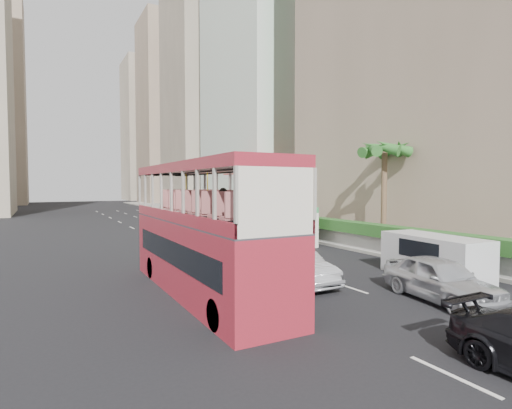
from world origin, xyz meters
TOP-DOWN VIEW (x-y plane):
  - ground_plane at (0.00, 0.00)m, footprint 200.00×200.00m
  - double_decker_bus at (-6.00, 0.00)m, footprint 2.50×11.00m
  - car_silver_lane_a at (-1.93, -0.40)m, footprint 1.67×4.61m
  - car_silver_lane_b at (1.23, -5.06)m, footprint 2.71×5.01m
  - van_asset at (1.03, 19.00)m, footprint 2.76×5.27m
  - minibus_near at (0.91, 9.23)m, footprint 3.05×6.34m
  - minibus_far at (4.17, 10.16)m, footprint 2.58×6.30m
  - panel_van_near at (4.13, -2.57)m, footprint 2.42×5.02m
  - panel_van_far at (4.55, 19.04)m, footprint 2.59×5.75m
  - sidewalk at (9.00, 25.00)m, footprint 6.00×120.00m
  - kerb_wall at (6.20, 14.00)m, footprint 0.30×44.00m
  - hedge at (6.20, 14.00)m, footprint 1.10×44.00m
  - palm_tree at (7.80, 4.00)m, footprint 0.36×0.36m
  - shell_station at (10.00, 23.00)m, footprint 6.50×8.00m
  - tower_stripe at (18.00, 34.00)m, footprint 16.00×18.00m
  - tower_mid at (18.00, 58.00)m, footprint 16.00×16.00m
  - tower_far_a at (17.00, 82.00)m, footprint 14.00×14.00m
  - tower_far_b at (17.00, 104.00)m, footprint 14.00×14.00m

SIDE VIEW (x-z plane):
  - ground_plane at x=0.00m, z-range 0.00..0.00m
  - car_silver_lane_a at x=-1.93m, z-range -0.75..0.75m
  - car_silver_lane_b at x=1.23m, z-range -0.81..0.81m
  - van_asset at x=1.03m, z-range -0.71..0.71m
  - sidewalk at x=9.00m, z-range 0.00..0.18m
  - kerb_wall at x=6.20m, z-range 0.18..1.18m
  - panel_van_near at x=4.13m, z-range 0.00..1.94m
  - panel_van_far at x=4.55m, z-range 0.00..2.25m
  - minibus_near at x=0.91m, z-range 0.00..2.69m
  - minibus_far at x=4.17m, z-range 0.00..2.72m
  - hedge at x=6.20m, z-range 1.18..1.88m
  - double_decker_bus at x=-6.00m, z-range 0.00..5.06m
  - shell_station at x=10.00m, z-range 0.00..5.50m
  - palm_tree at x=7.80m, z-range 0.18..6.58m
  - tower_far_b at x=17.00m, z-range 0.00..40.00m
  - tower_far_a at x=17.00m, z-range 0.00..44.00m
  - tower_mid at x=18.00m, z-range 0.00..50.00m
  - tower_stripe at x=18.00m, z-range 0.00..58.00m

